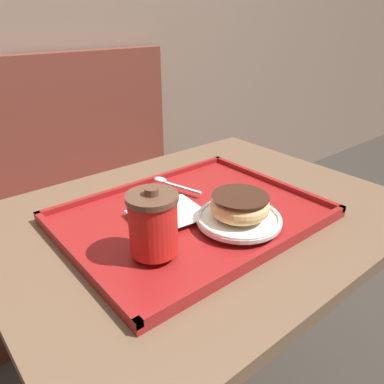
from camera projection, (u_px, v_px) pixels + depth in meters
name	position (u px, v px, depth m)	size (l,w,h in m)	color
booth_bench	(57.00, 229.00, 1.58)	(1.28, 0.44, 1.00)	brown
cafe_table	(200.00, 275.00, 0.90)	(0.87, 0.68, 0.75)	brown
serving_tray	(192.00, 216.00, 0.78)	(0.52, 0.40, 0.02)	maroon
napkin_paper	(168.00, 213.00, 0.76)	(0.15, 0.13, 0.00)	white
coffee_cup_front	(153.00, 223.00, 0.62)	(0.09, 0.09, 0.12)	red
plate_with_chocolate_donut	(237.00, 219.00, 0.73)	(0.17, 0.17, 0.01)	white
donut_chocolate_glazed	(238.00, 206.00, 0.72)	(0.12, 0.12, 0.04)	#DBB270
spoon	(166.00, 182.00, 0.89)	(0.05, 0.13, 0.01)	silver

